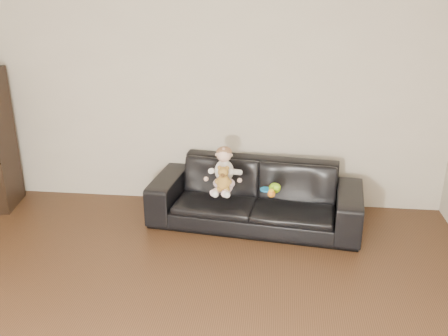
# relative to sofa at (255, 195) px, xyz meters

# --- Properties ---
(wall_back) EXTENTS (5.00, 0.00, 5.00)m
(wall_back) POSITION_rel_sofa_xyz_m (-0.53, 0.50, 0.99)
(wall_back) COLOR #BFB5A0
(wall_back) RESTS_ON ground
(sofa) EXTENTS (2.18, 1.06, 0.61)m
(sofa) POSITION_rel_sofa_xyz_m (0.00, 0.00, 0.00)
(sofa) COLOR black
(sofa) RESTS_ON floor
(baby) EXTENTS (0.33, 0.40, 0.44)m
(baby) POSITION_rel_sofa_xyz_m (-0.31, -0.11, 0.29)
(baby) COLOR #FCD5DC
(baby) RESTS_ON sofa
(teddy_bear) EXTENTS (0.15, 0.15, 0.25)m
(teddy_bear) POSITION_rel_sofa_xyz_m (-0.30, -0.25, 0.26)
(teddy_bear) COLOR #A2762E
(teddy_bear) RESTS_ON sofa
(toy_green) EXTENTS (0.12, 0.15, 0.10)m
(toy_green) POSITION_rel_sofa_xyz_m (0.19, -0.14, 0.15)
(toy_green) COLOR #86CA17
(toy_green) RESTS_ON sofa
(toy_rattle) EXTENTS (0.09, 0.09, 0.08)m
(toy_rattle) POSITION_rel_sofa_xyz_m (0.16, -0.26, 0.13)
(toy_rattle) COLOR orange
(toy_rattle) RESTS_ON sofa
(toy_blue_disc) EXTENTS (0.14, 0.14, 0.02)m
(toy_blue_disc) POSITION_rel_sofa_xyz_m (0.10, -0.09, 0.10)
(toy_blue_disc) COLOR #1B8CDD
(toy_blue_disc) RESTS_ON sofa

